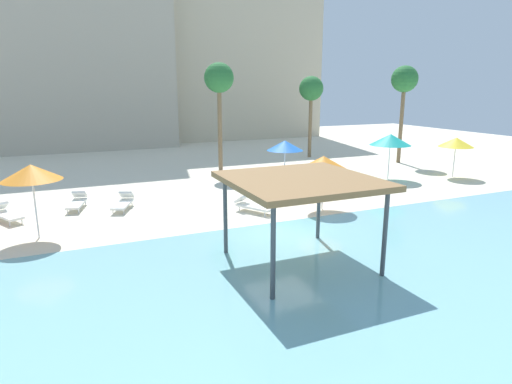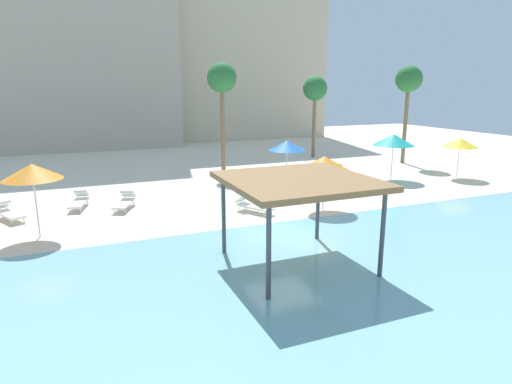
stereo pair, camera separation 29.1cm
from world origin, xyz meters
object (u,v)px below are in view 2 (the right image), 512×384
(beach_umbrella_blue_2, at_px, (287,146))
(lounge_chair_5, at_px, (325,187))
(beach_umbrella_orange_0, at_px, (324,163))
(lounge_chair_4, at_px, (79,201))
(palm_tree_0, at_px, (409,82))
(lounge_chair_2, at_px, (8,212))
(lounge_chair_0, at_px, (125,201))
(lounge_chair_1, at_px, (339,177))
(beach_umbrella_orange_3, at_px, (32,172))
(shade_pavilion, at_px, (298,184))
(palm_tree_3, at_px, (222,81))
(palm_tree_1, at_px, (315,90))
(beach_umbrella_teal_6, at_px, (394,140))
(lounge_chair_6, at_px, (253,205))
(beach_umbrella_yellow_4, at_px, (460,143))

(beach_umbrella_blue_2, xyz_separation_m, lounge_chair_5, (1.40, -1.87, -2.07))
(beach_umbrella_orange_0, height_order, lounge_chair_4, beach_umbrella_orange_0)
(beach_umbrella_blue_2, distance_m, palm_tree_0, 12.96)
(lounge_chair_2, bearing_deg, beach_umbrella_orange_0, 45.92)
(lounge_chair_0, height_order, lounge_chair_1, same)
(beach_umbrella_orange_3, relative_size, lounge_chair_5, 1.46)
(beach_umbrella_blue_2, xyz_separation_m, lounge_chair_0, (-8.86, -0.82, -2.07))
(shade_pavilion, bearing_deg, lounge_chair_0, 115.41)
(palm_tree_0, bearing_deg, lounge_chair_2, -169.25)
(beach_umbrella_blue_2, distance_m, beach_umbrella_orange_3, 12.85)
(palm_tree_3, bearing_deg, shade_pavilion, -100.26)
(shade_pavilion, relative_size, palm_tree_3, 0.61)
(beach_umbrella_orange_0, bearing_deg, shade_pavilion, -128.46)
(lounge_chair_5, xyz_separation_m, palm_tree_3, (-3.13, 7.76, 5.59))
(beach_umbrella_orange_3, bearing_deg, lounge_chair_0, 39.77)
(beach_umbrella_orange_3, bearing_deg, lounge_chair_1, 13.10)
(lounge_chair_2, bearing_deg, shade_pavilion, 17.16)
(shade_pavilion, height_order, palm_tree_1, palm_tree_1)
(lounge_chair_4, relative_size, palm_tree_3, 0.28)
(lounge_chair_4, height_order, palm_tree_1, palm_tree_1)
(lounge_chair_1, distance_m, lounge_chair_2, 17.15)
(beach_umbrella_teal_6, bearing_deg, beach_umbrella_orange_3, -170.33)
(lounge_chair_6, bearing_deg, lounge_chair_1, 88.23)
(beach_umbrella_blue_2, xyz_separation_m, palm_tree_1, (7.00, 9.10, 2.88))
(lounge_chair_4, xyz_separation_m, lounge_chair_5, (12.22, -2.00, 0.00))
(beach_umbrella_orange_3, relative_size, lounge_chair_2, 1.44)
(beach_umbrella_orange_0, height_order, palm_tree_0, palm_tree_0)
(lounge_chair_6, bearing_deg, beach_umbrella_blue_2, 106.62)
(beach_umbrella_yellow_4, distance_m, palm_tree_3, 15.34)
(palm_tree_1, bearing_deg, lounge_chair_1, -111.18)
(beach_umbrella_blue_2, bearing_deg, beach_umbrella_teal_6, -3.33)
(beach_umbrella_teal_6, bearing_deg, lounge_chair_6, -162.60)
(lounge_chair_5, bearing_deg, shade_pavilion, -69.03)
(beach_umbrella_orange_3, distance_m, palm_tree_0, 25.55)
(lounge_chair_2, relative_size, palm_tree_0, 0.28)
(beach_umbrella_teal_6, height_order, lounge_chair_2, beach_umbrella_teal_6)
(lounge_chair_4, bearing_deg, palm_tree_0, 114.30)
(beach_umbrella_teal_6, bearing_deg, lounge_chair_1, 173.73)
(beach_umbrella_orange_3, distance_m, lounge_chair_4, 4.65)
(lounge_chair_1, bearing_deg, shade_pavilion, -29.69)
(lounge_chair_1, xyz_separation_m, lounge_chair_2, (-17.14, -0.72, 0.00))
(shade_pavilion, distance_m, beach_umbrella_yellow_4, 17.76)
(lounge_chair_4, bearing_deg, lounge_chair_6, 76.38)
(shade_pavilion, height_order, beach_umbrella_blue_2, shade_pavilion)
(palm_tree_1, bearing_deg, shade_pavilion, -121.45)
(beach_umbrella_blue_2, bearing_deg, palm_tree_1, 52.42)
(lounge_chair_0, bearing_deg, lounge_chair_5, 106.60)
(palm_tree_3, bearing_deg, beach_umbrella_yellow_4, -30.10)
(lounge_chair_4, xyz_separation_m, palm_tree_3, (9.10, 5.76, 5.59))
(beach_umbrella_blue_2, distance_m, lounge_chair_6, 5.57)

